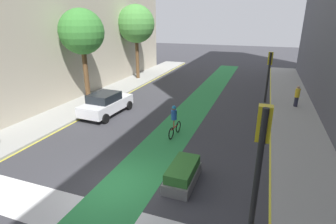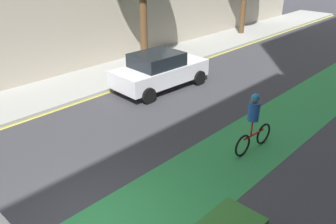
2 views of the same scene
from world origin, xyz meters
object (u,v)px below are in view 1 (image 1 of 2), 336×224
(traffic_signal_far_right, at_px, (269,68))
(median_planter, at_px, (183,174))
(car_white_left_far, at_px, (106,103))
(cyclist_in_lane, at_px, (174,120))
(traffic_signal_near_right, at_px, (260,155))
(pedestrian_sidewalk_right_a, at_px, (297,96))
(street_tree_far, at_px, (136,24))
(street_tree_near, at_px, (82,32))

(traffic_signal_far_right, bearing_deg, median_planter, -102.96)
(traffic_signal_far_right, height_order, car_white_left_far, traffic_signal_far_right)
(cyclist_in_lane, bearing_deg, traffic_signal_near_right, -55.20)
(traffic_signal_far_right, distance_m, median_planter, 13.41)
(car_white_left_far, bearing_deg, pedestrian_sidewalk_right_a, 25.71)
(cyclist_in_lane, bearing_deg, median_planter, -66.82)
(car_white_left_far, distance_m, median_planter, 9.49)
(traffic_signal_far_right, xyz_separation_m, median_planter, (-2.96, -12.87, -2.37))
(cyclist_in_lane, height_order, pedestrian_sidewalk_right_a, cyclist_in_lane)
(traffic_signal_near_right, bearing_deg, traffic_signal_far_right, 89.29)
(traffic_signal_near_right, height_order, median_planter, traffic_signal_near_right)
(cyclist_in_lane, xyz_separation_m, median_planter, (1.79, -4.18, -0.57))
(pedestrian_sidewalk_right_a, bearing_deg, street_tree_far, 162.41)
(traffic_signal_near_right, distance_m, pedestrian_sidewalk_right_a, 14.69)
(traffic_signal_near_right, height_order, traffic_signal_far_right, traffic_signal_near_right)
(median_planter, bearing_deg, pedestrian_sidewalk_right_a, 66.86)
(traffic_signal_near_right, distance_m, street_tree_near, 16.25)
(pedestrian_sidewalk_right_a, distance_m, median_planter, 13.02)
(car_white_left_far, height_order, cyclist_in_lane, cyclist_in_lane)
(traffic_signal_far_right, bearing_deg, car_white_left_far, -146.22)
(traffic_signal_near_right, xyz_separation_m, car_white_left_far, (-10.16, 8.33, -2.26))
(traffic_signal_far_right, bearing_deg, street_tree_near, -157.25)
(traffic_signal_far_right, height_order, pedestrian_sidewalk_right_a, traffic_signal_far_right)
(traffic_signal_far_right, distance_m, cyclist_in_lane, 10.06)
(traffic_signal_far_right, relative_size, street_tree_near, 0.57)
(pedestrian_sidewalk_right_a, bearing_deg, traffic_signal_far_right, 157.30)
(cyclist_in_lane, height_order, street_tree_near, street_tree_near)
(pedestrian_sidewalk_right_a, height_order, street_tree_far, street_tree_far)
(car_white_left_far, xyz_separation_m, median_planter, (7.38, -5.95, -0.40))
(pedestrian_sidewalk_right_a, xyz_separation_m, street_tree_near, (-15.06, -4.51, 4.47))
(pedestrian_sidewalk_right_a, xyz_separation_m, street_tree_far, (-15.45, 4.90, 4.83))
(car_white_left_far, xyz_separation_m, pedestrian_sidewalk_right_a, (12.50, 6.02, 0.13))
(street_tree_far, bearing_deg, traffic_signal_far_right, -16.73)
(median_planter, bearing_deg, traffic_signal_far_right, 77.04)
(car_white_left_far, distance_m, street_tree_far, 12.35)
(traffic_signal_far_right, xyz_separation_m, car_white_left_far, (-10.35, -6.92, -1.97))
(traffic_signal_far_right, relative_size, street_tree_far, 0.52)
(street_tree_near, bearing_deg, car_white_left_far, -30.48)
(traffic_signal_near_right, xyz_separation_m, median_planter, (-2.77, 2.38, -2.65))
(traffic_signal_near_right, relative_size, street_tree_near, 0.63)
(car_white_left_far, height_order, street_tree_far, street_tree_far)
(car_white_left_far, relative_size, street_tree_far, 0.57)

